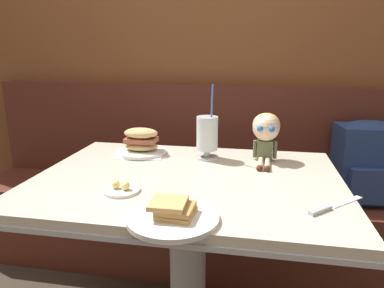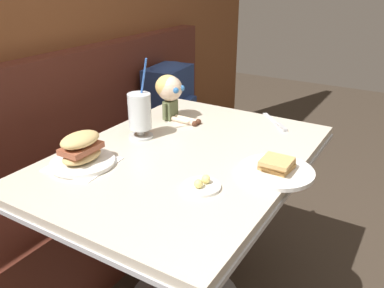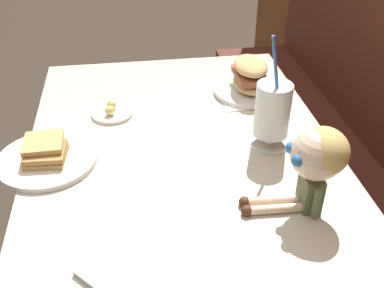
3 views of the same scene
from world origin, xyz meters
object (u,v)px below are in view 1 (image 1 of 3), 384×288
toast_plate (173,215)px  seated_doll (266,130)px  milkshake_glass (207,136)px  backpack (367,160)px  sandwich_plate (141,143)px  butter_knife (328,208)px  butter_saucer (121,189)px

toast_plate → seated_doll: seated_doll is taller
toast_plate → seated_doll: size_ratio=1.13×
milkshake_glass → backpack: milkshake_glass is taller
toast_plate → sandwich_plate: size_ratio=1.13×
sandwich_plate → seated_doll: seated_doll is taller
sandwich_plate → backpack: size_ratio=0.54×
milkshake_glass → backpack: size_ratio=0.78×
milkshake_glass → backpack: bearing=26.6°
backpack → seated_doll: bearing=-145.2°
milkshake_glass → butter_knife: 0.60m
milkshake_glass → butter_saucer: (-0.22, -0.41, -0.09)m
butter_knife → sandwich_plate: bearing=147.9°
sandwich_plate → seated_doll: 0.54m
backpack → toast_plate: bearing=-128.9°
sandwich_plate → butter_saucer: bearing=-80.3°
sandwich_plate → seated_doll: bearing=-0.0°
sandwich_plate → seated_doll: size_ratio=1.00×
toast_plate → sandwich_plate: sandwich_plate is taller
toast_plate → sandwich_plate: (-0.28, 0.59, 0.03)m
butter_knife → seated_doll: 0.49m
sandwich_plate → backpack: sandwich_plate is taller
butter_knife → seated_doll: bearing=111.2°
milkshake_glass → seated_doll: 0.24m
toast_plate → butter_saucer: toast_plate is taller
sandwich_plate → toast_plate: bearing=-64.3°
butter_saucer → butter_knife: (0.63, -0.01, -0.00)m
butter_saucer → backpack: 1.25m
seated_doll → backpack: 0.66m
butter_saucer → backpack: backpack is taller
milkshake_glass → sandwich_plate: (-0.30, 0.02, -0.05)m
butter_knife → backpack: 0.87m
milkshake_glass → butter_saucer: size_ratio=2.62×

